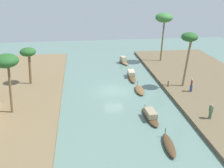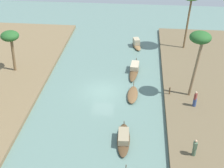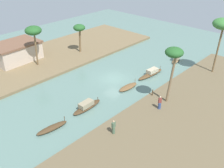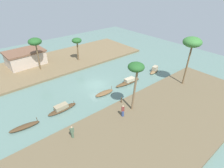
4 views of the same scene
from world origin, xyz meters
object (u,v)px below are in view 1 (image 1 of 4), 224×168
at_px(palm_tree_left_far, 164,18).
at_px(mooring_post, 168,84).
at_px(sampan_downstream_large, 131,75).
at_px(person_by_mooring, 191,86).
at_px(person_on_near_bank, 211,112).
at_px(sampan_upstream_small, 169,145).
at_px(palm_tree_left_near, 189,39).
at_px(sampan_near_left_bank, 123,61).
at_px(sampan_open_hull, 140,90).
at_px(palm_tree_right_short, 28,53).
at_px(sampan_midstream, 150,115).
at_px(palm_tree_right_tall, 6,62).

bearing_deg(palm_tree_left_far, mooring_post, 167.03).
xyz_separation_m(sampan_downstream_large, person_by_mooring, (-7.27, -6.38, 0.78)).
bearing_deg(person_on_near_bank, sampan_upstream_small, -60.56).
bearing_deg(person_on_near_bank, palm_tree_left_near, 170.05).
relative_size(sampan_near_left_bank, palm_tree_left_near, 0.46).
height_order(sampan_open_hull, mooring_post, mooring_post).
bearing_deg(sampan_open_hull, mooring_post, -84.88).
xyz_separation_m(sampan_near_left_bank, palm_tree_right_short, (-9.14, 14.60, 4.28)).
relative_size(sampan_open_hull, palm_tree_left_far, 0.41).
bearing_deg(sampan_downstream_large, sampan_midstream, -178.03).
bearing_deg(sampan_downstream_large, palm_tree_right_tall, 128.40).
distance_m(sampan_midstream, person_by_mooring, 8.91).
xyz_separation_m(mooring_post, palm_tree_right_short, (3.59, 18.54, 3.90)).
distance_m(person_by_mooring, palm_tree_left_near, 6.00).
height_order(person_on_near_bank, palm_tree_left_near, palm_tree_left_near).
bearing_deg(palm_tree_right_short, palm_tree_left_near, -99.50).
xyz_separation_m(palm_tree_left_near, palm_tree_right_short, (3.50, 20.90, -2.05)).
xyz_separation_m(sampan_open_hull, mooring_post, (0.21, -3.97, 0.63)).
xyz_separation_m(sampan_near_left_bank, sampan_midstream, (-20.29, 0.54, -0.09)).
bearing_deg(sampan_upstream_small, mooring_post, -12.16).
bearing_deg(sampan_downstream_large, sampan_open_hull, -175.70).
bearing_deg(sampan_upstream_small, palm_tree_left_far, -9.68).
height_order(sampan_open_hull, palm_tree_left_far, palm_tree_left_far).
height_order(sampan_midstream, palm_tree_right_tall, palm_tree_right_tall).
bearing_deg(sampan_downstream_large, palm_tree_left_near, -125.23).
relative_size(person_by_mooring, mooring_post, 2.04).
bearing_deg(person_on_near_bank, mooring_post, -175.25).
height_order(mooring_post, palm_tree_left_near, palm_tree_left_near).
bearing_deg(sampan_near_left_bank, palm_tree_right_short, 107.82).
bearing_deg(person_by_mooring, sampan_upstream_small, -1.05).
height_order(sampan_near_left_bank, person_on_near_bank, person_on_near_bank).
xyz_separation_m(sampan_upstream_small, palm_tree_left_far, (25.14, -7.05, 7.60)).
xyz_separation_m(sampan_near_left_bank, person_by_mooring, (-14.69, -6.35, 0.69)).
height_order(sampan_open_hull, sampan_midstream, sampan_midstream).
bearing_deg(palm_tree_right_short, palm_tree_right_tall, 175.94).
bearing_deg(mooring_post, person_on_near_bank, -170.88).
bearing_deg(person_by_mooring, person_on_near_bank, 22.65).
xyz_separation_m(sampan_near_left_bank, palm_tree_left_far, (-0.49, -6.77, 7.38)).
distance_m(sampan_upstream_small, palm_tree_right_tall, 17.89).
distance_m(person_by_mooring, palm_tree_right_tall, 22.32).
distance_m(sampan_near_left_bank, person_on_near_bank, 22.49).
distance_m(sampan_midstream, palm_tree_right_tall, 15.96).
xyz_separation_m(person_by_mooring, palm_tree_left_near, (2.06, 0.04, 5.63)).
distance_m(person_on_near_bank, palm_tree_right_short, 23.95).
relative_size(sampan_upstream_small, sampan_midstream, 0.84).
bearing_deg(sampan_near_left_bank, palm_tree_left_far, -108.37).
bearing_deg(palm_tree_left_near, palm_tree_right_tall, 103.28).
relative_size(person_by_mooring, palm_tree_right_short, 0.34).
bearing_deg(mooring_post, sampan_open_hull, 92.96).
distance_m(sampan_near_left_bank, sampan_upstream_small, 25.63).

